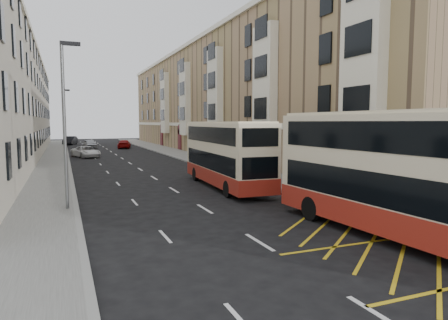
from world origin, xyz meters
name	(u,v)px	position (x,y,z in m)	size (l,w,h in m)	color
ground	(327,283)	(0.00, 0.00, 0.00)	(200.00, 200.00, 0.00)	black
pavement_right	(214,163)	(8.00, 30.00, 0.07)	(4.00, 120.00, 0.15)	#60605C
pavement_left	(52,170)	(-7.50, 30.00, 0.07)	(3.00, 120.00, 0.15)	#60605C
kerb_right	(196,164)	(6.00, 30.00, 0.07)	(0.25, 120.00, 0.15)	gray
kerb_left	(70,169)	(-6.00, 30.00, 0.07)	(0.25, 120.00, 0.15)	gray
road_markings	(117,155)	(0.00, 45.00, 0.01)	(10.00, 110.00, 0.01)	silver
terrace_right	(221,100)	(14.88, 45.38, 7.52)	(10.75, 79.00, 15.25)	#9E7D5C
guard_railing	(363,198)	(6.25, 5.75, 0.86)	(0.06, 6.56, 1.01)	red
street_lamp_near	(65,116)	(-6.35, 12.00, 4.64)	(0.93, 0.18, 8.00)	slate
street_lamp_far	(64,119)	(-6.35, 42.00, 4.64)	(0.93, 0.18, 8.00)	slate
double_decker_front	(404,175)	(5.00, 2.26, 2.43)	(3.34, 12.06, 4.76)	#F5E4B9
double_decker_rear	(226,154)	(3.52, 15.81, 2.23)	(3.00, 11.07, 4.38)	#F5E4B9
pedestrian_far	(357,192)	(6.53, 6.50, 1.01)	(1.00, 0.42, 1.71)	black
white_van	(86,152)	(-3.95, 43.10, 0.69)	(2.27, 4.93, 1.37)	silver
car_silver	(90,144)	(-2.48, 59.68, 0.75)	(1.77, 4.41, 1.50)	#A8AAAF
car_dark	(70,141)	(-5.20, 72.98, 0.81)	(1.71, 4.89, 1.61)	black
car_red	(124,144)	(2.87, 58.70, 0.69)	(1.93, 4.76, 1.38)	#960807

